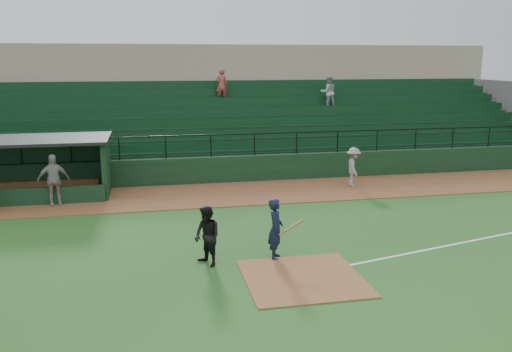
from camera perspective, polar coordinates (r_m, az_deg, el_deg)
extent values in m
plane|color=#21541B|center=(14.85, 3.95, -9.41)|extent=(90.00, 90.00, 0.00)
cube|color=brown|center=(22.28, -1.56, -1.84)|extent=(40.00, 4.00, 0.03)
cube|color=brown|center=(13.95, 5.07, -10.84)|extent=(3.00, 3.00, 0.03)
cube|color=black|center=(24.26, -2.48, 0.76)|extent=(36.00, 0.35, 1.20)
cylinder|color=black|center=(23.99, -2.52, 4.50)|extent=(36.00, 0.06, 0.06)
cube|color=#61615C|center=(28.84, -4.07, 5.04)|extent=(36.00, 9.00, 3.60)
cube|color=#0E3418|center=(28.30, -3.95, 5.81)|extent=(34.56, 8.00, 4.05)
cube|color=#61615C|center=(35.95, 25.83, 5.78)|extent=(0.35, 9.50, 4.20)
cube|color=gray|center=(35.13, -5.54, 8.64)|extent=(38.00, 3.00, 6.40)
cube|color=#61615C|center=(33.12, -5.17, 9.28)|extent=(36.00, 2.00, 0.20)
imported|color=#ABABAB|center=(30.96, 7.78, 8.91)|extent=(0.93, 0.72, 1.91)
imported|color=#A43E3C|center=(30.48, -3.72, 9.72)|extent=(0.67, 0.44, 1.83)
cube|color=black|center=(24.79, -25.42, 1.10)|extent=(8.50, 0.20, 2.30)
cube|color=black|center=(22.84, -15.79, 0.97)|extent=(0.20, 2.60, 2.30)
cube|color=olive|center=(24.59, -25.44, -1.14)|extent=(7.65, 0.40, 0.50)
imported|color=black|center=(14.93, 2.12, -5.70)|extent=(0.58, 0.73, 1.74)
cylinder|color=olive|center=(14.82, 3.82, -5.54)|extent=(0.79, 0.34, 0.35)
imported|color=black|center=(14.51, -5.27, -6.47)|extent=(0.95, 1.01, 1.66)
imported|color=gray|center=(23.64, 10.44, 0.96)|extent=(0.87, 1.22, 1.72)
imported|color=#98948F|center=(21.63, -20.95, -0.38)|extent=(1.24, 0.75, 1.98)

